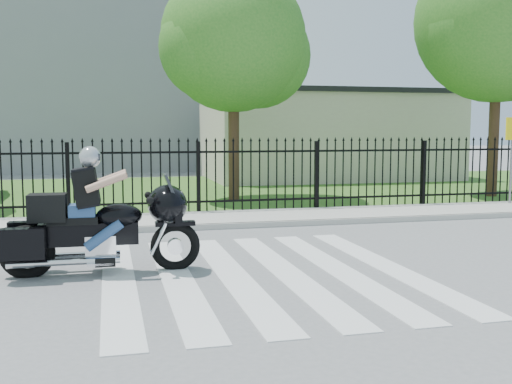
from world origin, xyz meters
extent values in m
plane|color=slate|center=(0.00, 0.00, 0.00)|extent=(120.00, 120.00, 0.00)
cube|color=#ADAAA3|center=(0.00, 5.00, 0.06)|extent=(40.00, 2.00, 0.12)
cube|color=#ADAAA3|center=(0.00, 4.00, 0.06)|extent=(40.00, 0.12, 0.12)
cube|color=#2D5F20|center=(0.00, 12.00, 0.01)|extent=(40.00, 12.00, 0.02)
cube|color=black|center=(0.00, 6.00, 0.35)|extent=(26.00, 0.04, 0.05)
cube|color=black|center=(0.00, 6.00, 1.55)|extent=(26.00, 0.04, 0.05)
cylinder|color=#382316|center=(1.50, 9.00, 2.08)|extent=(0.32, 0.32, 4.16)
sphere|color=#2C7120|center=(1.50, 9.00, 4.68)|extent=(4.20, 4.20, 4.20)
cylinder|color=#382316|center=(9.50, 8.00, 2.40)|extent=(0.32, 0.32, 4.80)
sphere|color=#2C7120|center=(9.50, 8.00, 5.40)|extent=(5.00, 5.00, 5.00)
cube|color=beige|center=(7.00, 16.00, 1.75)|extent=(10.00, 6.00, 3.50)
cube|color=black|center=(7.00, 16.00, 3.60)|extent=(10.20, 6.20, 0.20)
cube|color=gray|center=(-3.00, 26.00, 6.00)|extent=(15.00, 10.00, 12.00)
torus|color=black|center=(-1.16, 0.57, 0.35)|extent=(0.75, 0.16, 0.74)
torus|color=black|center=(-3.25, 0.63, 0.35)|extent=(0.79, 0.18, 0.78)
cube|color=black|center=(-2.39, 0.60, 0.59)|extent=(1.40, 0.30, 0.32)
ellipsoid|color=black|center=(-1.96, 0.59, 0.84)|extent=(0.68, 0.45, 0.35)
cube|color=black|center=(-2.61, 0.61, 0.80)|extent=(0.71, 0.36, 0.11)
cube|color=silver|center=(-2.23, 0.60, 0.41)|extent=(0.44, 0.33, 0.32)
ellipsoid|color=black|center=(-1.27, 0.57, 0.99)|extent=(0.60, 0.79, 0.58)
cube|color=black|center=(-2.95, 0.62, 0.99)|extent=(0.53, 0.42, 0.39)
cube|color=navy|center=(-2.48, 0.61, 0.92)|extent=(0.37, 0.33, 0.19)
sphere|color=#AFB2B7|center=(-2.35, 0.60, 1.70)|extent=(0.31, 0.31, 0.31)
cylinder|color=gray|center=(8.34, 5.57, 1.21)|extent=(0.06, 0.06, 2.19)
camera|label=1|loc=(-2.10, -8.25, 2.09)|focal=42.00mm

